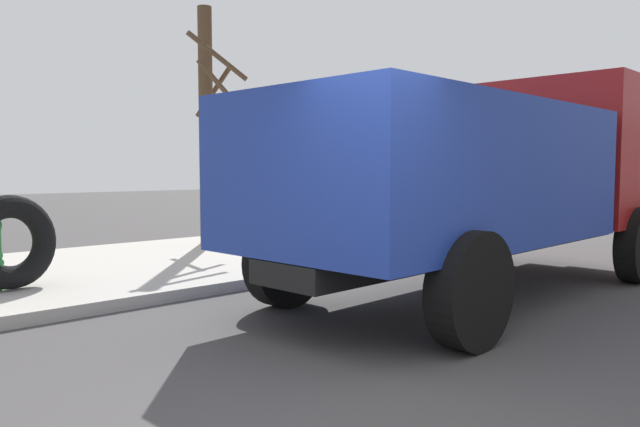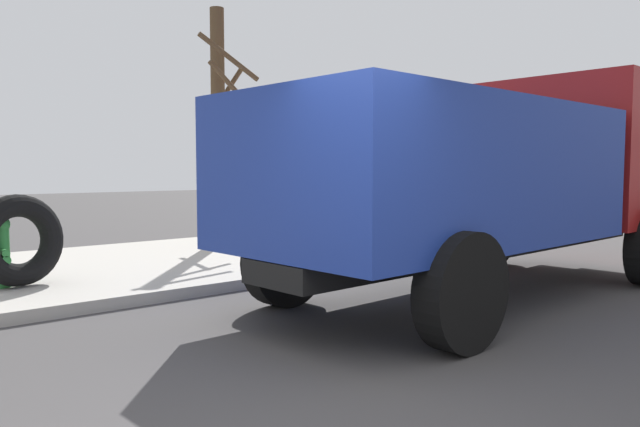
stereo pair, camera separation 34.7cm
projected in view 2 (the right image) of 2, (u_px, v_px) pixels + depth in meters
ground_plane at (344, 419)px, 3.98m from camera, size 80.00×80.00×0.00m
sidewalk_curb at (45, 276)px, 8.90m from camera, size 36.00×5.00×0.15m
fire_hydrant at (1, 249)px, 7.59m from camera, size 0.24×0.54×0.92m
loose_tire at (19, 240)px, 7.64m from camera, size 1.23×0.64×1.19m
dump_truck_blue at (491, 172)px, 7.92m from camera, size 7.09×3.02×3.00m
bare_tree at (219, 122)px, 12.09m from camera, size 1.29×1.31×4.69m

